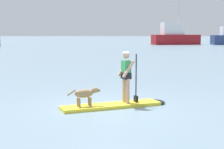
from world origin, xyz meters
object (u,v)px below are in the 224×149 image
Objects in this scene: person_paddler at (127,73)px; moored_boat_starboard at (175,36)px; paddleboard at (119,105)px; dog at (86,94)px.

person_paddler is 0.16× the size of moored_boat_starboard.
dog is at bearing -158.07° from paddleboard.
paddleboard is 1.14m from dog.
paddleboard is 2.12× the size of person_paddler.
dog is at bearing -158.07° from person_paddler.
person_paddler is (0.27, 0.11, 0.99)m from paddleboard.
paddleboard is at bearing -102.19° from moored_boat_starboard.
moored_boat_starboard reaches higher than person_paddler.
moored_boat_starboard reaches higher than dog.
person_paddler is at bearing -101.95° from moored_boat_starboard.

